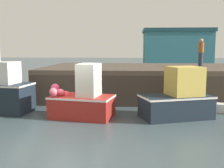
# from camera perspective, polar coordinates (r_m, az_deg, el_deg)

# --- Properties ---
(ground) EXTENTS (120.00, 160.00, 0.10)m
(ground) POSITION_cam_1_polar(r_m,az_deg,el_deg) (11.82, -8.84, -7.84)
(ground) COLOR #3D4C51
(pier) EXTENTS (12.66, 7.53, 1.91)m
(pier) POSITION_cam_1_polar(r_m,az_deg,el_deg) (17.19, 6.81, 2.51)
(pier) COLOR #473D33
(pier) RESTS_ON ground
(fishing_boat_near_left) EXTENTS (3.07, 1.97, 5.06)m
(fishing_boat_near_left) POSITION_cam_1_polar(r_m,az_deg,el_deg) (14.02, -22.24, -1.83)
(fishing_boat_near_left) COLOR #19232D
(fishing_boat_near_left) RESTS_ON ground
(fishing_boat_near_right) EXTENTS (2.99, 2.11, 2.41)m
(fishing_boat_near_right) POSITION_cam_1_polar(r_m,az_deg,el_deg) (12.06, -6.20, -3.29)
(fishing_boat_near_right) COLOR maroon
(fishing_boat_near_right) RESTS_ON ground
(fishing_boat_mid) EXTENTS (3.42, 2.46, 2.27)m
(fishing_boat_mid) POSITION_cam_1_polar(r_m,az_deg,el_deg) (12.30, 13.82, -2.98)
(fishing_boat_mid) COLOR #19232D
(fishing_boat_mid) RESTS_ON ground
(dockworker) EXTENTS (0.34, 0.34, 1.76)m
(dockworker) POSITION_cam_1_polar(r_m,az_deg,el_deg) (17.95, 18.26, 6.29)
(dockworker) COLOR #2D3342
(dockworker) RESTS_ON pier
(warehouse) EXTENTS (9.59, 5.21, 5.81)m
(warehouse) POSITION_cam_1_polar(r_m,az_deg,el_deg) (39.89, 13.47, 7.09)
(warehouse) COLOR #2D6B7A
(warehouse) RESTS_ON ground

